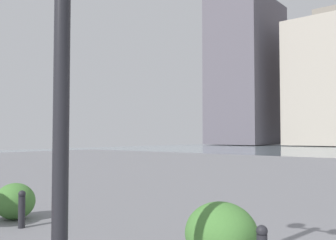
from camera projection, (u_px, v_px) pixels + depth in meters
name	position (u px, v px, depth m)	size (l,w,h in m)	color
building_annex	(331.00, 83.00, 65.36)	(13.36, 13.51, 24.16)	#B2A899
building_highrise	(247.00, 73.00, 74.16)	(10.96, 15.57, 28.61)	#5B5660
lamppost	(62.00, 33.00, 3.22)	(0.98, 0.28, 3.79)	#232328
bollard_mid	(22.00, 208.00, 6.58)	(0.13, 0.13, 0.67)	#232328
shrub_low	(15.00, 201.00, 7.27)	(0.83, 0.75, 0.71)	#477F38
shrub_round	(221.00, 234.00, 4.65)	(0.95, 0.85, 0.81)	#477F38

